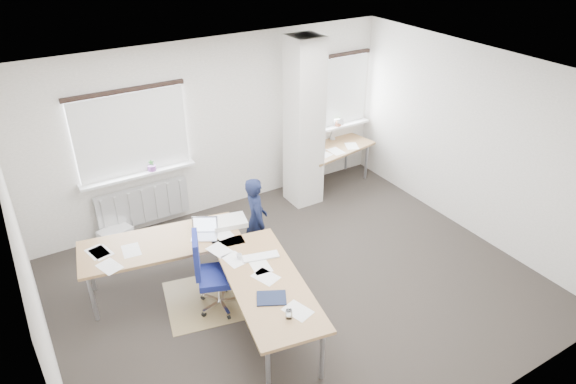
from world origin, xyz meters
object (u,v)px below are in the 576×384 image
desk_side (334,149)px  task_chair (216,288)px  desk_main (214,261)px  person (256,220)px

desk_side → task_chair: (-3.15, -1.93, -0.38)m
desk_main → desk_side: bearing=41.4°
desk_main → person: person is taller
task_chair → desk_main: bearing=61.9°
desk_side → person: bearing=-160.0°
desk_side → person: person is taller
person → task_chair: bearing=137.4°
desk_side → task_chair: 3.72m
task_chair → person: (0.92, 0.63, 0.34)m
desk_main → desk_side: size_ratio=1.98×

